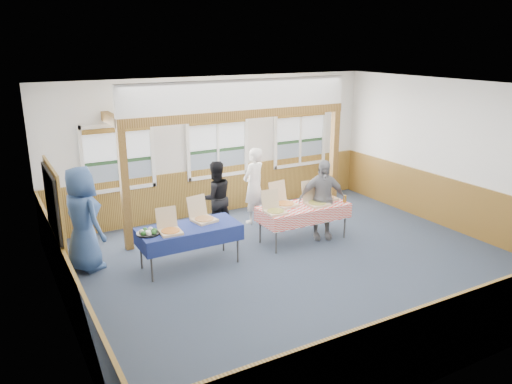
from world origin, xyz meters
TOP-DOWN VIEW (x-y plane):
  - floor at (0.00, 0.00)m, footprint 8.00×8.00m
  - ceiling at (0.00, 0.00)m, footprint 8.00×8.00m
  - wall_back at (0.00, 3.50)m, footprint 8.00×0.00m
  - wall_front at (0.00, -3.50)m, footprint 8.00×0.00m
  - wall_left at (-4.00, 0.00)m, footprint 0.00×8.00m
  - wall_right at (4.00, 0.00)m, footprint 0.00×8.00m
  - wainscot_back at (0.00, 3.48)m, footprint 7.98×0.05m
  - wainscot_front at (0.00, -3.48)m, footprint 7.98×0.05m
  - wainscot_left at (-3.98, 0.00)m, footprint 0.05×6.98m
  - wainscot_right at (3.98, 0.00)m, footprint 0.05×6.98m
  - cased_opening at (-3.96, 0.90)m, footprint 0.06×1.30m
  - window_left at (-2.30, 3.46)m, footprint 1.56×0.10m
  - window_mid at (0.00, 3.46)m, footprint 1.56×0.10m
  - window_right at (2.30, 3.46)m, footprint 1.56×0.10m
  - post_left at (-2.50, 2.30)m, footprint 0.15×0.15m
  - post_right at (2.50, 2.30)m, footprint 0.15×0.15m
  - cross_beam at (0.00, 2.30)m, footprint 5.15×0.18m
  - table_left at (-1.73, 0.99)m, footprint 1.87×0.93m
  - table_right at (0.75, 0.99)m, footprint 2.00×1.30m
  - pizza_box_a at (-2.13, 0.88)m, footprint 0.39×0.47m
  - pizza_box_b at (-1.39, 1.15)m, footprint 0.47×0.55m
  - pizza_box_c at (0.00, 0.90)m, footprint 0.39×0.47m
  - pizza_box_d at (0.40, 1.19)m, footprint 0.47×0.55m
  - pizza_box_e at (1.00, 0.92)m, footprint 0.41×0.51m
  - pizza_box_f at (1.40, 1.14)m, footprint 0.38×0.46m
  - veggie_tray at (-2.48, 0.99)m, footprint 0.41×0.41m
  - drink_glass at (1.60, 0.74)m, footprint 0.07×0.07m
  - woman_white at (0.39, 2.43)m, footprint 0.74×0.62m
  - woman_black at (-0.64, 2.23)m, footprint 0.80×0.64m
  - man_blue at (-3.41, 1.78)m, footprint 0.90×1.08m
  - person_grey at (1.17, 0.93)m, footprint 1.06×0.75m

SIDE VIEW (x-z plane):
  - floor at x=0.00m, z-range 0.00..0.00m
  - wainscot_back at x=0.00m, z-range 0.00..1.10m
  - wainscot_front at x=0.00m, z-range 0.00..1.10m
  - wainscot_left at x=-3.98m, z-range 0.00..1.10m
  - wainscot_right at x=3.98m, z-range 0.00..1.10m
  - table_left at x=-1.73m, z-range 0.32..1.08m
  - table_right at x=0.75m, z-range 0.32..1.08m
  - veggie_tray at x=-2.48m, z-range 0.74..0.83m
  - woman_black at x=-0.64m, z-range 0.00..1.58m
  - pizza_box_a at x=-2.13m, z-range 0.62..1.02m
  - pizza_box_c at x=0.00m, z-range 0.62..1.03m
  - pizza_box_f at x=1.40m, z-range 0.62..1.03m
  - pizza_box_b at x=-1.39m, z-range 0.61..1.04m
  - pizza_box_e at x=1.00m, z-range 0.60..1.05m
  - pizza_box_d at x=0.40m, z-range 0.60..1.05m
  - drink_glass at x=1.60m, z-range 0.76..0.91m
  - person_grey at x=1.17m, z-range 0.00..1.67m
  - woman_white at x=0.39m, z-range 0.00..1.72m
  - man_blue at x=-3.41m, z-range 0.00..1.90m
  - cased_opening at x=-3.96m, z-range 0.00..2.10m
  - post_left at x=-2.50m, z-range 0.00..2.40m
  - post_right at x=2.50m, z-range 0.00..2.40m
  - wall_back at x=0.00m, z-range -2.40..5.60m
  - wall_front at x=0.00m, z-range -2.40..5.60m
  - wall_left at x=-4.00m, z-range -2.40..5.60m
  - wall_right at x=4.00m, z-range -2.40..5.60m
  - window_left at x=-2.30m, z-range 0.95..2.41m
  - window_mid at x=0.00m, z-range 0.95..2.41m
  - window_right at x=2.30m, z-range 0.95..2.41m
  - cross_beam at x=0.00m, z-range 2.40..2.58m
  - ceiling at x=0.00m, z-range 3.20..3.20m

